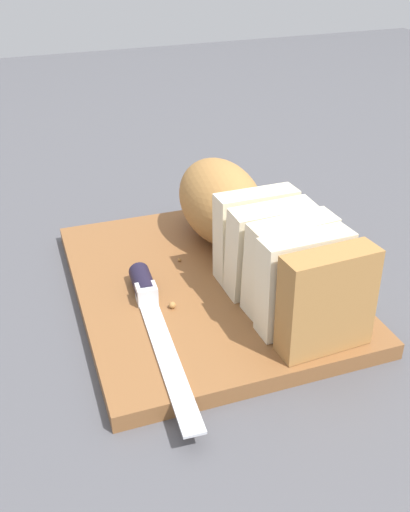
{
  "coord_description": "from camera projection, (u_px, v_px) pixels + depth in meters",
  "views": [
    {
      "loc": [
        0.53,
        -0.21,
        0.39
      ],
      "look_at": [
        0.0,
        0.0,
        0.05
      ],
      "focal_mm": 39.58,
      "sensor_mm": 36.0,
      "label": 1
    }
  ],
  "objects": [
    {
      "name": "crumb_stray_left",
      "position": [
        180.0,
        260.0,
        0.71
      ],
      "size": [
        0.0,
        0.0,
        0.0
      ],
      "primitive_type": "sphere",
      "color": "#A8753D",
      "rests_on": "cutting_board"
    },
    {
      "name": "crumb_near_loaf",
      "position": [
        244.0,
        257.0,
        0.72
      ],
      "size": [
        0.0,
        0.0,
        0.0
      ],
      "primitive_type": "sphere",
      "color": "#A8753D",
      "rests_on": "cutting_board"
    },
    {
      "name": "bread_knife",
      "position": [
        149.0,
        300.0,
        0.62
      ],
      "size": [
        0.25,
        0.05,
        0.02
      ],
      "rotation": [
        0.0,
        0.0,
        -0.09
      ],
      "color": "silver",
      "rests_on": "cutting_board"
    },
    {
      "name": "crumb_near_knife",
      "position": [
        172.0,
        305.0,
        0.62
      ],
      "size": [
        0.01,
        0.01,
        0.01
      ],
      "primitive_type": "sphere",
      "color": "#A8753D",
      "rests_on": "cutting_board"
    },
    {
      "name": "ground_plane",
      "position": [
        205.0,
        291.0,
        0.69
      ],
      "size": [
        3.0,
        3.0,
        0.0
      ],
      "primitive_type": "plane",
      "color": "#4C4C51"
    },
    {
      "name": "bread_loaf",
      "position": [
        249.0,
        229.0,
        0.67
      ],
      "size": [
        0.35,
        0.1,
        0.11
      ],
      "rotation": [
        0.0,
        0.0,
        0.01
      ],
      "color": "#A8753D",
      "rests_on": "cutting_board"
    },
    {
      "name": "cutting_board",
      "position": [
        205.0,
        284.0,
        0.68
      ],
      "size": [
        0.38,
        0.32,
        0.02
      ],
      "primitive_type": "cube",
      "rotation": [
        0.0,
        0.0,
        -0.05
      ],
      "color": "brown",
      "rests_on": "ground_plane"
    }
  ]
}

